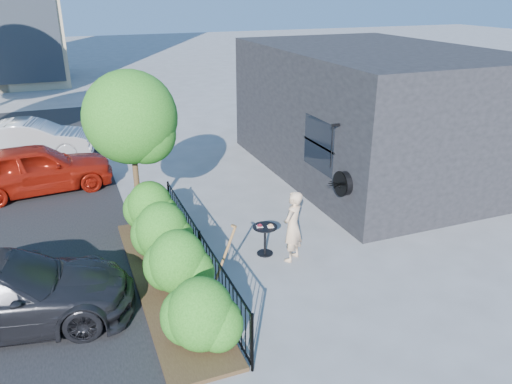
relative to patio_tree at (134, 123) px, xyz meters
name	(u,v)px	position (x,y,z in m)	size (l,w,h in m)	color
ground	(266,264)	(2.24, -2.76, -2.76)	(120.00, 120.00, 0.00)	gray
shop_building	(370,111)	(7.73, 1.74, -0.76)	(6.22, 9.00, 4.00)	black
fence	(200,254)	(0.74, -2.76, -2.20)	(0.05, 6.05, 1.10)	black
planting_bed	(169,282)	(0.04, -2.76, -2.72)	(1.30, 6.00, 0.08)	#382616
shrubs	(170,251)	(0.14, -2.66, -2.06)	(1.10, 5.60, 1.24)	#1C5E15
patio_tree	(134,123)	(0.00, 0.00, 0.00)	(2.20, 2.20, 3.94)	#3F2B19
cafe_table	(265,235)	(2.38, -2.32, -2.28)	(0.56, 0.56, 0.75)	black
woman	(293,226)	(2.85, -2.77, -1.94)	(0.60, 0.39, 1.65)	#CFAA86
shovel	(222,265)	(0.98, -3.51, -2.09)	(0.55, 0.20, 1.53)	brown
car_red	(36,168)	(-2.48, 3.68, -2.03)	(1.74, 4.33, 1.48)	#A41B0D
car_silver	(33,139)	(-2.64, 7.22, -2.08)	(1.45, 4.15, 1.37)	#B4B4B9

